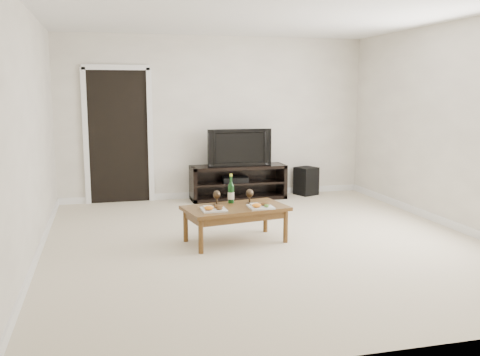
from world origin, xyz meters
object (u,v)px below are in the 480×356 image
at_px(subwoofer, 306,181).
at_px(coffee_table, 235,224).
at_px(media_console, 238,182).
at_px(television, 238,147).

distance_m(subwoofer, coffee_table, 3.10).
height_order(subwoofer, coffee_table, subwoofer).
xyz_separation_m(media_console, subwoofer, (1.20, 0.07, -0.04)).
height_order(television, subwoofer, television).
height_order(media_console, television, television).
relative_size(media_console, television, 1.49).
height_order(media_console, coffee_table, media_console).
xyz_separation_m(media_console, television, (-0.00, 0.00, 0.57)).
bearing_deg(coffee_table, subwoofer, 53.39).
bearing_deg(coffee_table, television, 75.06).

